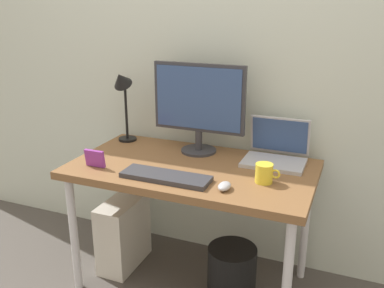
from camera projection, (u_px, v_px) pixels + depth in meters
name	position (u px, v px, depth m)	size (l,w,h in m)	color
ground_plane	(192.00, 281.00, 2.45)	(6.00, 6.00, 0.00)	#4C4742
back_wall	(219.00, 44.00, 2.39)	(4.40, 0.04, 2.60)	silver
desk	(192.00, 177.00, 2.24)	(1.26, 0.70, 0.72)	brown
monitor	(199.00, 103.00, 2.33)	(0.52, 0.20, 0.50)	#333338
laptop	(276.00, 151.00, 2.26)	(0.32, 0.26, 0.23)	#B2B2B7
desk_lamp	(122.00, 90.00, 2.49)	(0.11, 0.16, 0.45)	black
keyboard	(166.00, 177.00, 2.05)	(0.44, 0.14, 0.02)	#333338
mouse	(224.00, 186.00, 1.93)	(0.06, 0.09, 0.03)	#B2B2B7
coffee_mug	(264.00, 173.00, 2.00)	(0.12, 0.08, 0.09)	yellow
photo_frame	(95.00, 158.00, 2.18)	(0.11, 0.02, 0.09)	purple
computer_tower	(123.00, 233.00, 2.55)	(0.18, 0.36, 0.42)	silver
wastebasket	(232.00, 273.00, 2.28)	(0.26, 0.26, 0.30)	black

